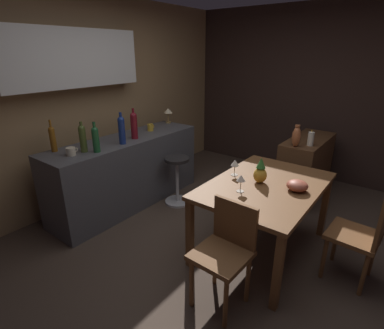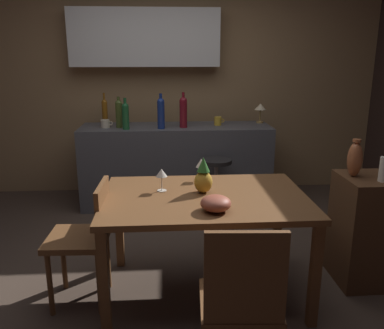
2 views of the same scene
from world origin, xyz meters
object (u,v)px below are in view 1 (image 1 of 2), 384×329
Objects in this scene: wine_glass_right at (241,179)px; wine_bottle_green at (96,138)px; wine_glass_left at (235,163)px; wine_bottle_cobalt at (122,129)px; cup_mustard at (150,127)px; pillar_candle_tall at (311,139)px; dining_table at (265,191)px; chair_by_doorway at (364,233)px; wine_bottle_amber at (53,138)px; cup_cream at (71,151)px; sideboard_cabinet at (305,167)px; wine_bottle_olive at (83,137)px; fruit_bowl at (297,186)px; bar_stool at (177,179)px; counter_lamp at (168,112)px; wine_bottle_ruby at (134,124)px; vase_copper at (296,136)px; chair_near_window at (225,249)px.

wine_glass_right is 0.48× the size of wine_bottle_green.
wine_glass_left is 0.50× the size of wine_bottle_green.
wine_bottle_cobalt is 3.21× the size of cup_mustard.
wine_bottle_green is at bearing 138.49° from pillar_candle_tall.
dining_table is 1.51× the size of chair_by_doorway.
wine_bottle_amber reaches higher than cup_cream.
sideboard_cabinet is at bearing -38.35° from wine_bottle_amber.
wine_bottle_olive is (-2.31, 1.71, 0.65)m from sideboard_cabinet.
wine_glass_right is at bearing -69.86° from cup_cream.
chair_by_doorway is 0.65m from fruit_bowl.
wine_glass_right is at bearing -142.03° from wine_glass_left.
cup_mustard reaches higher than wine_glass_left.
chair_by_doorway is at bearing -143.50° from pillar_candle_tall.
bar_stool is at bearing 126.36° from pillar_candle_tall.
wine_bottle_olive reaches higher than cup_cream.
counter_lamp is at bearing 58.90° from wine_glass_right.
wine_bottle_amber is 1.29m from cup_mustard.
sideboard_cabinet is 2.95m from wine_bottle_olive.
wine_bottle_amber is 3.02m from pillar_candle_tall.
pillar_candle_tall is at bearing -53.64° from bar_stool.
wine_glass_left is 1.55m from cup_mustard.
wine_bottle_green is at bearing -169.42° from cup_mustard.
wine_bottle_cobalt is (-1.86, 1.61, 0.67)m from sideboard_cabinet.
dining_table is 11.94× the size of cup_mustard.
fruit_bowl is at bearing -87.11° from wine_bottle_ruby.
wine_bottle_olive is 2.56× the size of cup_cream.
wine_glass_right is 0.48× the size of wine_bottle_olive.
wine_bottle_cobalt is (-0.34, 1.97, 0.29)m from fruit_bowl.
dining_table is 1.26× the size of sideboard_cabinet.
dining_table is at bearing -63.12° from cup_cream.
wine_glass_left is at bearing 89.32° from dining_table.
cup_mustard is at bearing 10.58° from wine_bottle_green.
vase_copper is (1.38, -0.00, 0.08)m from wine_glass_right.
cup_mustard reaches higher than fruit_bowl.
wine_bottle_amber is at bearing 136.17° from vase_copper.
pillar_candle_tall is at bearing -162.32° from sideboard_cabinet.
pillar_candle_tall is (1.20, 0.26, 0.12)m from fruit_bowl.
wine_bottle_cobalt is at bearing -9.62° from cup_cream.
chair_by_doorway is at bearing -69.29° from cup_cream.
cup_mustard is at bearing -8.84° from wine_bottle_amber.
wine_bottle_cobalt is 1.67× the size of counter_lamp.
wine_bottle_amber reaches higher than dining_table.
pillar_candle_tall reaches higher than chair_near_window.
chair_by_doorway is at bearing -73.08° from wine_bottle_green.
wine_glass_right is (-0.54, -1.21, 0.52)m from bar_stool.
sideboard_cabinet is 0.72m from vase_copper.
fruit_bowl is at bearing -80.16° from wine_bottle_cobalt.
bar_stool is at bearing 86.07° from chair_by_doorway.
wine_bottle_olive is at bearing -2.01° from cup_cream.
wine_bottle_green reaches higher than wine_glass_left.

